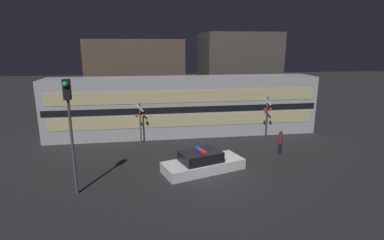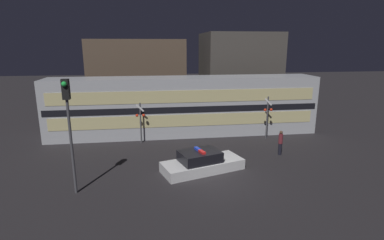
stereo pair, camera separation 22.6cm
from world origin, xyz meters
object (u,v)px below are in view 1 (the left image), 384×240
at_px(pedestrian, 280,142).
at_px(traffic_light_corner, 69,115).
at_px(crossing_signal_near, 267,114).
at_px(police_car, 202,163).
at_px(train, 184,106).

relative_size(pedestrian, traffic_light_corner, 0.29).
xyz_separation_m(pedestrian, crossing_signal_near, (0.39, 3.30, 1.06)).
relative_size(crossing_signal_near, traffic_light_corner, 0.59).
relative_size(police_car, pedestrian, 3.04).
distance_m(police_car, traffic_light_corner, 7.43).
bearing_deg(crossing_signal_near, traffic_light_corner, -150.64).
relative_size(train, crossing_signal_near, 6.40).
bearing_deg(crossing_signal_near, pedestrian, -96.72).
xyz_separation_m(train, police_car, (0.11, -7.36, -1.78)).
height_order(police_car, pedestrian, pedestrian).
bearing_deg(crossing_signal_near, police_car, -138.74).
relative_size(police_car, traffic_light_corner, 0.89).
relative_size(police_car, crossing_signal_near, 1.51).
xyz_separation_m(police_car, crossing_signal_near, (5.80, 5.09, 1.42)).
xyz_separation_m(pedestrian, traffic_light_corner, (-11.80, -3.56, 3.00)).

